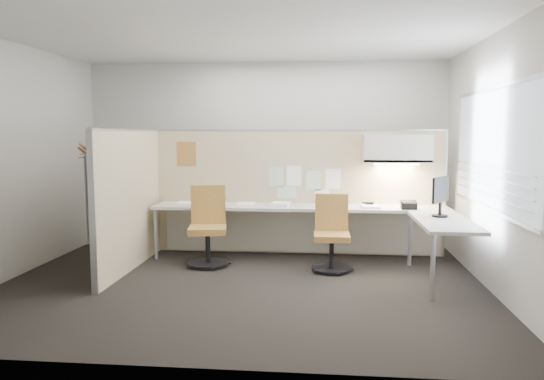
# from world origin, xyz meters

# --- Properties ---
(floor) EXTENTS (5.50, 4.50, 0.01)m
(floor) POSITION_xyz_m (0.00, 0.00, -0.01)
(floor) COLOR black
(floor) RESTS_ON ground
(ceiling) EXTENTS (5.50, 4.50, 0.01)m
(ceiling) POSITION_xyz_m (0.00, 0.00, 2.80)
(ceiling) COLOR white
(ceiling) RESTS_ON wall_back
(wall_back) EXTENTS (5.50, 0.02, 2.80)m
(wall_back) POSITION_xyz_m (0.00, 2.25, 1.40)
(wall_back) COLOR beige
(wall_back) RESTS_ON ground
(wall_front) EXTENTS (5.50, 0.02, 2.80)m
(wall_front) POSITION_xyz_m (0.00, -2.25, 1.40)
(wall_front) COLOR beige
(wall_front) RESTS_ON ground
(wall_left) EXTENTS (0.02, 4.50, 2.80)m
(wall_left) POSITION_xyz_m (-2.75, 0.00, 1.40)
(wall_left) COLOR beige
(wall_left) RESTS_ON ground
(wall_right) EXTENTS (0.02, 4.50, 2.80)m
(wall_right) POSITION_xyz_m (2.75, 0.00, 1.40)
(wall_right) COLOR beige
(wall_right) RESTS_ON ground
(window_pane) EXTENTS (0.01, 2.80, 1.30)m
(window_pane) POSITION_xyz_m (2.73, 0.00, 1.55)
(window_pane) COLOR #A0AEBA
(window_pane) RESTS_ON wall_right
(partition_back) EXTENTS (4.10, 0.06, 1.75)m
(partition_back) POSITION_xyz_m (0.55, 1.60, 0.88)
(partition_back) COLOR tan
(partition_back) RESTS_ON floor
(partition_left) EXTENTS (0.06, 2.20, 1.75)m
(partition_left) POSITION_xyz_m (-1.50, 0.50, 0.88)
(partition_left) COLOR tan
(partition_left) RESTS_ON floor
(desk) EXTENTS (4.00, 2.07, 0.73)m
(desk) POSITION_xyz_m (0.93, 1.13, 0.60)
(desk) COLOR beige
(desk) RESTS_ON floor
(overhead_bin) EXTENTS (0.90, 0.36, 0.38)m
(overhead_bin) POSITION_xyz_m (1.90, 1.39, 1.51)
(overhead_bin) COLOR beige
(overhead_bin) RESTS_ON partition_back
(task_light_strip) EXTENTS (0.60, 0.06, 0.02)m
(task_light_strip) POSITION_xyz_m (1.90, 1.39, 1.30)
(task_light_strip) COLOR #FFEABF
(task_light_strip) RESTS_ON overhead_bin
(pinned_papers) EXTENTS (1.01, 0.00, 0.47)m
(pinned_papers) POSITION_xyz_m (0.63, 1.57, 1.03)
(pinned_papers) COLOR #8CBF8C
(pinned_papers) RESTS_ON partition_back
(poster) EXTENTS (0.28, 0.00, 0.35)m
(poster) POSITION_xyz_m (-1.05, 1.57, 1.42)
(poster) COLOR orange
(poster) RESTS_ON partition_back
(chair_left) EXTENTS (0.55, 0.57, 1.02)m
(chair_left) POSITION_xyz_m (-0.58, 0.81, 0.48)
(chair_left) COLOR black
(chair_left) RESTS_ON floor
(chair_right) EXTENTS (0.49, 0.49, 0.94)m
(chair_right) POSITION_xyz_m (1.03, 0.70, 0.44)
(chair_right) COLOR black
(chair_right) RESTS_ON floor
(monitor) EXTENTS (0.27, 0.39, 0.47)m
(monitor) POSITION_xyz_m (2.30, 0.47, 1.00)
(monitor) COLOR black
(monitor) RESTS_ON desk
(phone) EXTENTS (0.21, 0.20, 0.12)m
(phone) POSITION_xyz_m (2.03, 1.12, 0.78)
(phone) COLOR black
(phone) RESTS_ON desk
(stapler) EXTENTS (0.14, 0.05, 0.05)m
(stapler) POSITION_xyz_m (1.52, 1.37, 0.76)
(stapler) COLOR black
(stapler) RESTS_ON desk
(tape_dispenser) EXTENTS (0.11, 0.08, 0.06)m
(tape_dispenser) POSITION_xyz_m (1.55, 1.31, 0.76)
(tape_dispenser) COLOR black
(tape_dispenser) RESTS_ON desk
(coat_hook) EXTENTS (0.18, 0.41, 1.25)m
(coat_hook) POSITION_xyz_m (-1.58, -0.49, 1.43)
(coat_hook) COLOR silver
(coat_hook) RESTS_ON partition_left
(paper_stack_0) EXTENTS (0.27, 0.33, 0.03)m
(paper_stack_0) POSITION_xyz_m (-0.98, 1.22, 0.75)
(paper_stack_0) COLOR white
(paper_stack_0) RESTS_ON desk
(paper_stack_1) EXTENTS (0.23, 0.30, 0.02)m
(paper_stack_1) POSITION_xyz_m (-0.16, 1.35, 0.74)
(paper_stack_1) COLOR white
(paper_stack_1) RESTS_ON desk
(paper_stack_2) EXTENTS (0.25, 0.31, 0.05)m
(paper_stack_2) POSITION_xyz_m (0.34, 1.21, 0.75)
(paper_stack_2) COLOR white
(paper_stack_2) RESTS_ON desk
(paper_stack_3) EXTENTS (0.27, 0.33, 0.02)m
(paper_stack_3) POSITION_xyz_m (0.92, 1.30, 0.74)
(paper_stack_3) COLOR white
(paper_stack_3) RESTS_ON desk
(paper_stack_4) EXTENTS (0.25, 0.32, 0.03)m
(paper_stack_4) POSITION_xyz_m (1.54, 1.21, 0.74)
(paper_stack_4) COLOR white
(paper_stack_4) RESTS_ON desk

